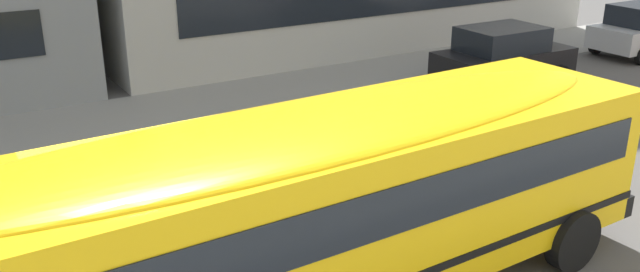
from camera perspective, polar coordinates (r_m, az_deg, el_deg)
sidewalk_far at (r=16.35m, az=-23.07°, el=0.40°), size 120.00×3.00×0.01m
school_bus at (r=7.99m, az=-3.35°, el=-6.29°), size 11.94×2.83×2.66m
parked_car_black_mid_block at (r=19.01m, az=15.36°, el=6.64°), size 3.94×1.95×1.64m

